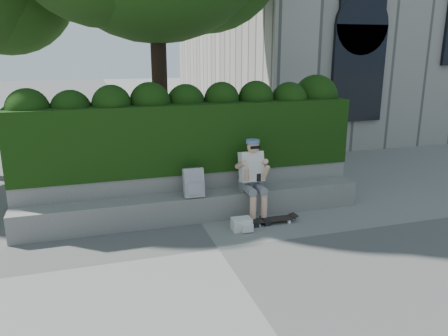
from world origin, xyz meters
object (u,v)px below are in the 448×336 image
object	(u,v)px
skateboard	(272,219)
backpack_ground	(242,224)
person	(252,176)
backpack_plaid	(194,183)

from	to	relation	value
skateboard	backpack_ground	bearing A→B (deg)	-169.56
person	backpack_ground	bearing A→B (deg)	-126.34
backpack_plaid	backpack_ground	xyz separation A→B (m)	(0.65, -0.59, -0.59)
skateboard	backpack_ground	xyz separation A→B (m)	(-0.59, -0.11, 0.03)
person	backpack_plaid	bearing A→B (deg)	175.45
person	backpack_ground	size ratio (longest dim) A/B	4.40
skateboard	backpack_ground	distance (m)	0.60
person	backpack_plaid	size ratio (longest dim) A/B	2.81
skateboard	backpack_plaid	distance (m)	1.47
skateboard	backpack_plaid	size ratio (longest dim) A/B	1.61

